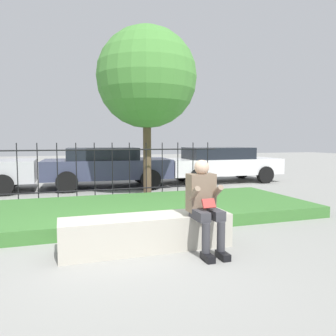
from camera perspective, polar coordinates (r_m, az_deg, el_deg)
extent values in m
plane|color=gray|center=(4.79, -7.77, -14.24)|extent=(60.00, 60.00, 0.00)
cube|color=#B7B2A3|center=(4.78, -3.65, -11.15)|extent=(2.44, 0.57, 0.49)
cube|color=gray|center=(4.84, -3.64, -13.47)|extent=(2.34, 0.53, 0.08)
cube|color=black|center=(4.43, 6.92, -15.20)|extent=(0.11, 0.26, 0.09)
cylinder|color=#38383D|center=(4.41, 6.61, -11.97)|extent=(0.11, 0.11, 0.40)
cube|color=#38383D|center=(4.53, 5.52, -8.12)|extent=(0.15, 0.42, 0.13)
cube|color=black|center=(4.53, 9.53, -14.80)|extent=(0.11, 0.26, 0.09)
cylinder|color=#38383D|center=(4.50, 9.21, -11.64)|extent=(0.11, 0.11, 0.40)
cube|color=#38383D|center=(4.62, 8.04, -7.89)|extent=(0.15, 0.42, 0.13)
cube|color=#7A6651|center=(4.71, 5.75, -4.27)|extent=(0.38, 0.24, 0.54)
sphere|color=#DBB293|center=(4.64, 5.89, 0.14)|extent=(0.21, 0.21, 0.21)
cylinder|color=#7A6651|center=(4.49, 4.58, -4.45)|extent=(0.08, 0.29, 0.24)
cylinder|color=#7A6651|center=(4.63, 8.49, -4.20)|extent=(0.08, 0.29, 0.24)
cube|color=#B2332D|center=(4.49, 7.09, -6.15)|extent=(0.18, 0.09, 0.13)
cube|color=#3D7533|center=(6.80, -11.08, -7.53)|extent=(8.67, 2.89, 0.23)
cylinder|color=black|center=(8.49, -12.58, -3.80)|extent=(6.67, 0.03, 0.03)
cylinder|color=black|center=(8.40, -12.71, 3.09)|extent=(6.67, 0.03, 0.03)
cylinder|color=black|center=(8.45, -24.74, -1.10)|extent=(0.02, 0.02, 1.50)
cylinder|color=black|center=(8.41, -21.72, -1.02)|extent=(0.02, 0.02, 1.50)
cylinder|color=black|center=(8.39, -18.69, -0.94)|extent=(0.02, 0.02, 1.50)
cylinder|color=black|center=(8.40, -15.66, -0.86)|extent=(0.02, 0.02, 1.50)
cylinder|color=black|center=(8.43, -12.64, -0.78)|extent=(0.02, 0.02, 1.50)
cylinder|color=black|center=(8.49, -9.65, -0.69)|extent=(0.02, 0.02, 1.50)
cylinder|color=black|center=(8.56, -6.71, -0.61)|extent=(0.02, 0.02, 1.50)
cylinder|color=black|center=(8.66, -3.82, -0.52)|extent=(0.02, 0.02, 1.50)
cylinder|color=black|center=(8.78, -1.01, -0.44)|extent=(0.02, 0.02, 1.50)
cylinder|color=black|center=(8.92, 1.72, -0.35)|extent=(0.02, 0.02, 1.50)
cylinder|color=black|center=(9.08, 4.36, -0.27)|extent=(0.02, 0.02, 1.50)
cylinder|color=black|center=(9.26, 6.90, -0.19)|extent=(0.02, 0.02, 1.50)
cylinder|color=black|center=(10.26, -26.87, -2.69)|extent=(0.61, 0.20, 0.61)
cylinder|color=black|center=(11.94, -25.66, -1.65)|extent=(0.61, 0.20, 0.61)
cube|color=silver|center=(12.38, 9.36, 0.32)|extent=(4.29, 1.70, 0.57)
cube|color=black|center=(12.27, 8.68, 2.59)|extent=(2.36, 1.49, 0.41)
cylinder|color=black|center=(12.39, 16.57, -1.13)|extent=(0.62, 0.20, 0.62)
cylinder|color=black|center=(13.77, 12.64, -0.46)|extent=(0.62, 0.20, 0.62)
cylinder|color=black|center=(11.09, 5.25, -1.64)|extent=(0.62, 0.20, 0.62)
cylinder|color=black|center=(12.61, 2.24, -0.83)|extent=(0.62, 0.20, 0.62)
cube|color=#383D56|center=(11.01, -10.46, -0.07)|extent=(4.18, 2.06, 0.61)
cube|color=black|center=(10.97, -11.35, 2.48)|extent=(2.34, 1.73, 0.38)
cylinder|color=black|center=(10.34, -3.06, -2.01)|extent=(0.66, 0.24, 0.65)
cylinder|color=black|center=(12.07, -4.76, -1.03)|extent=(0.66, 0.24, 0.65)
cylinder|color=black|center=(10.14, -17.20, -2.36)|extent=(0.66, 0.24, 0.65)
cylinder|color=black|center=(11.90, -16.83, -1.31)|extent=(0.66, 0.24, 0.65)
cylinder|color=brown|center=(9.11, -3.65, 2.92)|extent=(0.22, 0.22, 2.51)
sphere|color=#4C8E3D|center=(9.26, -3.72, 15.42)|extent=(2.73, 2.73, 2.73)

